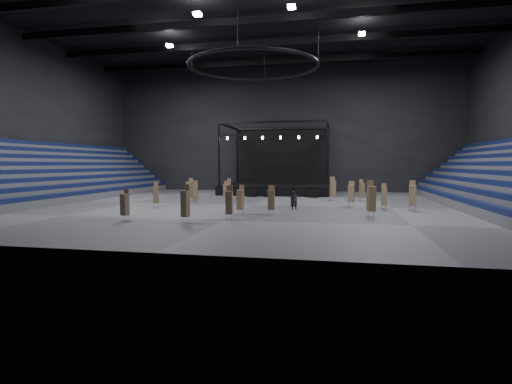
% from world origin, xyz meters
% --- Properties ---
extents(floor, '(50.00, 50.00, 0.00)m').
position_xyz_m(floor, '(0.00, 0.00, 0.00)').
color(floor, '#535356').
rests_on(floor, ground).
extents(ceiling, '(50.00, 42.00, 0.20)m').
position_xyz_m(ceiling, '(0.00, 0.00, 18.00)').
color(ceiling, black).
rests_on(ceiling, wall_back).
extents(wall_back, '(50.00, 0.20, 18.00)m').
position_xyz_m(wall_back, '(0.00, 21.00, 9.00)').
color(wall_back, black).
rests_on(wall_back, ground).
extents(wall_front, '(50.00, 0.20, 18.00)m').
position_xyz_m(wall_front, '(0.00, -21.00, 9.00)').
color(wall_front, black).
rests_on(wall_front, ground).
extents(wall_left, '(0.20, 42.00, 18.00)m').
position_xyz_m(wall_left, '(-25.00, 0.00, 9.00)').
color(wall_left, black).
rests_on(wall_left, ground).
extents(bleachers_left, '(7.20, 40.00, 6.40)m').
position_xyz_m(bleachers_left, '(-22.94, 0.00, 1.73)').
color(bleachers_left, '#535356').
rests_on(bleachers_left, floor).
extents(stage, '(14.00, 10.00, 9.20)m').
position_xyz_m(stage, '(0.00, 16.24, 1.45)').
color(stage, black).
rests_on(stage, floor).
extents(truss_ring, '(12.30, 12.30, 5.15)m').
position_xyz_m(truss_ring, '(-0.00, 0.00, 13.00)').
color(truss_ring, black).
rests_on(truss_ring, ceiling).
extents(roof_girders, '(49.00, 30.35, 0.70)m').
position_xyz_m(roof_girders, '(0.00, -0.00, 17.20)').
color(roof_girders, black).
rests_on(roof_girders, ceiling).
extents(floodlights, '(28.60, 16.60, 0.25)m').
position_xyz_m(floodlights, '(0.00, -4.00, 16.60)').
color(floodlights, white).
rests_on(floodlights, roof_girders).
extents(flight_case_left, '(1.35, 1.05, 0.80)m').
position_xyz_m(flight_case_left, '(-2.13, 9.53, 0.40)').
color(flight_case_left, black).
rests_on(flight_case_left, floor).
extents(flight_case_mid, '(1.24, 0.86, 0.75)m').
position_xyz_m(flight_case_mid, '(-0.18, 9.71, 0.37)').
color(flight_case_mid, black).
rests_on(flight_case_mid, floor).
extents(flight_case_right, '(1.45, 0.95, 0.89)m').
position_xyz_m(flight_case_right, '(5.10, 9.75, 0.44)').
color(flight_case_right, black).
rests_on(flight_case_right, floor).
extents(chair_stack_0, '(0.45, 0.45, 1.99)m').
position_xyz_m(chair_stack_0, '(-8.84, 6.61, 1.05)').
color(chair_stack_0, silver).
rests_on(chair_stack_0, floor).
extents(chair_stack_1, '(0.53, 0.53, 2.56)m').
position_xyz_m(chair_stack_1, '(14.00, -2.01, 1.33)').
color(chair_stack_1, silver).
rests_on(chair_stack_1, floor).
extents(chair_stack_2, '(0.50, 0.50, 2.40)m').
position_xyz_m(chair_stack_2, '(0.34, -10.05, 1.24)').
color(chair_stack_2, silver).
rests_on(chair_stack_2, floor).
extents(chair_stack_3, '(0.54, 0.54, 2.22)m').
position_xyz_m(chair_stack_3, '(-6.60, -11.99, 1.15)').
color(chair_stack_3, silver).
rests_on(chair_stack_3, floor).
extents(chair_stack_4, '(0.67, 0.67, 2.47)m').
position_xyz_m(chair_stack_4, '(-7.09, 1.91, 1.30)').
color(chair_stack_4, silver).
rests_on(chair_stack_4, floor).
extents(chair_stack_5, '(0.56, 0.56, 2.58)m').
position_xyz_m(chair_stack_5, '(-2.16, -11.99, 1.31)').
color(chair_stack_5, silver).
rests_on(chair_stack_5, floor).
extents(chair_stack_6, '(0.67, 0.67, 2.73)m').
position_xyz_m(chair_stack_6, '(10.27, -6.76, 1.40)').
color(chair_stack_6, silver).
rests_on(chair_stack_6, floor).
extents(chair_stack_7, '(0.54, 0.54, 2.30)m').
position_xyz_m(chair_stack_7, '(2.86, -7.02, 1.21)').
color(chair_stack_7, silver).
rests_on(chair_stack_7, floor).
extents(chair_stack_8, '(0.44, 0.44, 2.26)m').
position_xyz_m(chair_stack_8, '(11.77, -1.63, 1.17)').
color(chair_stack_8, silver).
rests_on(chair_stack_8, floor).
extents(chair_stack_9, '(0.67, 0.67, 2.58)m').
position_xyz_m(chair_stack_9, '(7.42, 5.82, 1.35)').
color(chair_stack_9, silver).
rests_on(chair_stack_9, floor).
extents(chair_stack_10, '(0.62, 0.62, 2.35)m').
position_xyz_m(chair_stack_10, '(9.10, 0.24, 1.25)').
color(chair_stack_10, silver).
rests_on(chair_stack_10, floor).
extents(chair_stack_11, '(0.52, 0.52, 2.15)m').
position_xyz_m(chair_stack_11, '(-3.64, 3.42, 1.15)').
color(chair_stack_11, silver).
rests_on(chair_stack_11, floor).
extents(chair_stack_12, '(0.49, 0.49, 2.36)m').
position_xyz_m(chair_stack_12, '(-5.40, -1.10, 1.20)').
color(chair_stack_12, silver).
rests_on(chair_stack_12, floor).
extents(chair_stack_13, '(0.60, 0.60, 2.32)m').
position_xyz_m(chair_stack_13, '(10.42, 6.14, 1.20)').
color(chair_stack_13, silver).
rests_on(chair_stack_13, floor).
extents(chair_stack_14, '(0.51, 0.51, 2.30)m').
position_xyz_m(chair_stack_14, '(-8.32, -3.47, 1.18)').
color(chair_stack_14, silver).
rests_on(chair_stack_14, floor).
extents(chair_stack_15, '(0.56, 0.56, 2.31)m').
position_xyz_m(chair_stack_15, '(0.44, -7.05, 1.19)').
color(chair_stack_15, silver).
rests_on(chair_stack_15, floor).
extents(chair_stack_16, '(0.50, 0.50, 2.33)m').
position_xyz_m(chair_stack_16, '(-4.02, 5.78, 1.19)').
color(chair_stack_16, silver).
rests_on(chair_stack_16, floor).
extents(man_center, '(0.65, 0.48, 1.61)m').
position_xyz_m(man_center, '(4.24, -3.35, 0.81)').
color(man_center, black).
rests_on(man_center, floor).
extents(crew_member, '(0.94, 1.09, 1.92)m').
position_xyz_m(crew_member, '(3.96, -0.33, 0.96)').
color(crew_member, black).
rests_on(crew_member, floor).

